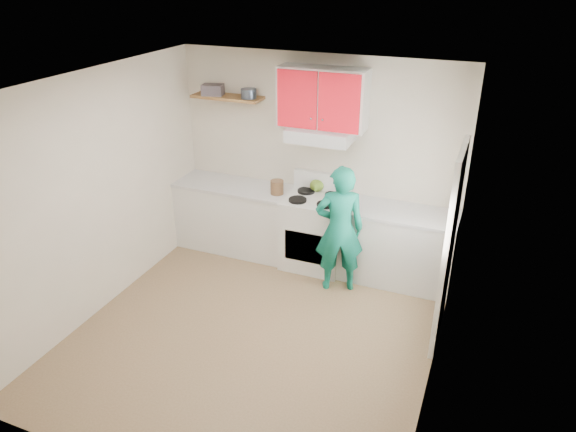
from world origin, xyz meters
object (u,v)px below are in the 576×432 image
at_px(stove, 315,232).
at_px(person, 340,229).
at_px(crock, 277,188).
at_px(kettle, 317,185).
at_px(tin, 249,94).

xyz_separation_m(stove, person, (0.43, -0.40, 0.31)).
bearing_deg(stove, crock, -175.40).
relative_size(stove, kettle, 5.06).
height_order(kettle, crock, crock).
relative_size(tin, person, 0.12).
bearing_deg(kettle, tin, 165.17).
xyz_separation_m(crock, person, (0.93, -0.36, -0.23)).
relative_size(stove, person, 0.60).
xyz_separation_m(stove, kettle, (-0.07, 0.23, 0.54)).
xyz_separation_m(tin, person, (1.38, -0.55, -1.32)).
relative_size(stove, crock, 4.68).
distance_m(tin, person, 1.99).
bearing_deg(crock, stove, 4.60).
distance_m(kettle, person, 0.84).
relative_size(tin, kettle, 1.04).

